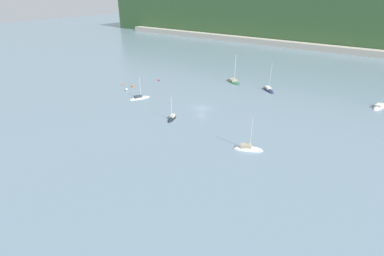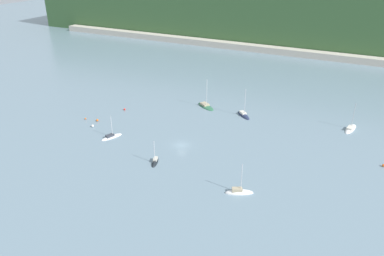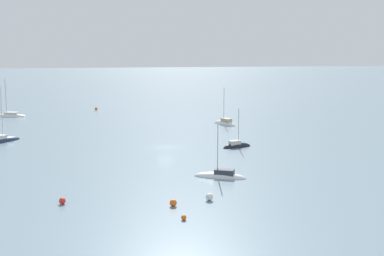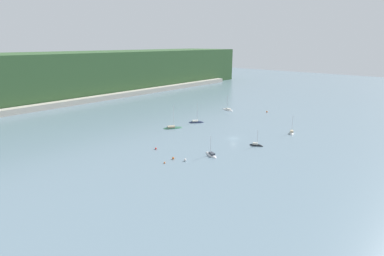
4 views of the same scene
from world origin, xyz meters
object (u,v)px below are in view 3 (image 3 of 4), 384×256
(sailboat_2, at_px, (225,124))
(mooring_buoy_1, at_px, (209,197))
(sailboat_1, at_px, (221,177))
(sailboat_3, at_px, (9,116))
(sailboat_5, at_px, (1,141))
(mooring_buoy_0, at_px, (184,217))
(sailboat_4, at_px, (237,147))
(mooring_buoy_4, at_px, (173,203))
(mooring_buoy_2, at_px, (62,201))
(mooring_buoy_3, at_px, (96,109))

(sailboat_2, bearing_deg, mooring_buoy_1, 139.35)
(sailboat_1, distance_m, sailboat_3, 73.88)
(sailboat_5, relative_size, mooring_buoy_0, 20.00)
(sailboat_4, relative_size, mooring_buoy_0, 13.79)
(sailboat_5, bearing_deg, mooring_buoy_0, -106.59)
(sailboat_1, height_order, mooring_buoy_4, sailboat_1)
(sailboat_4, xyz_separation_m, mooring_buoy_1, (-29.10, 9.80, 0.30))
(sailboat_3, relative_size, mooring_buoy_1, 11.30)
(sailboat_1, relative_size, mooring_buoy_0, 14.58)
(mooring_buoy_2, bearing_deg, sailboat_4, -42.27)
(sailboat_2, relative_size, sailboat_5, 0.84)
(mooring_buoy_1, xyz_separation_m, mooring_buoy_2, (1.04, 15.71, -0.06))
(mooring_buoy_0, bearing_deg, mooring_buoy_1, -30.84)
(sailboat_3, relative_size, sailboat_5, 0.90)
(sailboat_3, relative_size, mooring_buoy_3, 12.75)
(sailboat_1, xyz_separation_m, mooring_buoy_0, (-15.84, 6.81, 0.15))
(sailboat_1, height_order, sailboat_4, sailboat_1)
(sailboat_5, bearing_deg, mooring_buoy_1, -99.55)
(sailboat_2, distance_m, mooring_buoy_1, 55.20)
(mooring_buoy_1, bearing_deg, mooring_buoy_0, 149.16)
(sailboat_4, bearing_deg, mooring_buoy_1, -127.49)
(mooring_buoy_0, bearing_deg, mooring_buoy_4, 6.65)
(sailboat_2, height_order, mooring_buoy_0, sailboat_2)
(mooring_buoy_0, bearing_deg, mooring_buoy_3, 7.06)
(sailboat_4, xyz_separation_m, mooring_buoy_4, (-30.59, 13.92, 0.26))
(sailboat_5, distance_m, mooring_buoy_0, 52.78)
(sailboat_3, bearing_deg, mooring_buoy_3, -142.48)
(sailboat_4, distance_m, mooring_buoy_1, 30.71)
(mooring_buoy_1, bearing_deg, sailboat_1, -18.14)
(sailboat_4, relative_size, sailboat_5, 0.69)
(mooring_buoy_0, distance_m, mooring_buoy_3, 89.94)
(sailboat_2, relative_size, mooring_buoy_2, 12.43)
(sailboat_4, distance_m, mooring_buoy_4, 33.60)
(sailboat_3, bearing_deg, sailboat_4, 146.05)
(sailboat_3, distance_m, mooring_buoy_2, 74.72)
(mooring_buoy_0, bearing_deg, sailboat_2, -15.49)
(sailboat_4, relative_size, mooring_buoy_3, 9.76)
(sailboat_4, height_order, mooring_buoy_2, sailboat_4)
(sailboat_1, bearing_deg, mooring_buoy_4, 79.57)
(mooring_buoy_1, bearing_deg, mooring_buoy_4, 109.83)
(mooring_buoy_0, height_order, mooring_buoy_4, mooring_buoy_4)
(sailboat_2, distance_m, mooring_buoy_2, 59.92)
(sailboat_1, relative_size, mooring_buoy_2, 10.81)
(sailboat_1, distance_m, sailboat_5, 44.54)
(sailboat_4, bearing_deg, mooring_buoy_2, -151.14)
(sailboat_4, bearing_deg, mooring_buoy_0, -129.75)
(mooring_buoy_2, bearing_deg, sailboat_3, 14.55)
(sailboat_2, height_order, mooring_buoy_3, sailboat_2)
(mooring_buoy_2, bearing_deg, mooring_buoy_1, -93.77)
(mooring_buoy_1, bearing_deg, sailboat_5, 36.62)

